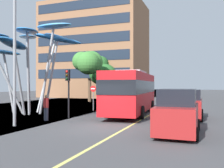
% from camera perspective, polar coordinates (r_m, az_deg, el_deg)
% --- Properties ---
extents(ground, '(120.00, 240.00, 0.10)m').
position_cam_1_polar(ground, '(14.61, -5.33, -9.96)').
color(ground, '#424244').
extents(red_bus, '(3.41, 10.69, 3.59)m').
position_cam_1_polar(red_bus, '(20.60, 4.61, -1.50)').
color(red_bus, red).
rests_on(red_bus, ground).
extents(leaf_sculpture, '(8.37, 9.09, 7.53)m').
position_cam_1_polar(leaf_sculpture, '(22.25, -18.73, 9.01)').
color(leaf_sculpture, '#9EA0A5').
rests_on(leaf_sculpture, ground).
extents(traffic_light_kerb_near, '(0.28, 0.42, 3.52)m').
position_cam_1_polar(traffic_light_kerb_near, '(18.27, -10.10, 0.21)').
color(traffic_light_kerb_near, black).
rests_on(traffic_light_kerb_near, ground).
extents(traffic_light_kerb_far, '(0.28, 0.42, 3.86)m').
position_cam_1_polar(traffic_light_kerb_far, '(23.63, -3.17, 0.67)').
color(traffic_light_kerb_far, black).
rests_on(traffic_light_kerb_far, ground).
extents(traffic_light_island_mid, '(0.28, 0.42, 3.49)m').
position_cam_1_polar(traffic_light_island_mid, '(26.41, -0.30, 0.03)').
color(traffic_light_island_mid, black).
rests_on(traffic_light_island_mid, ground).
extents(car_parked_near, '(2.04, 4.39, 2.23)m').
position_cam_1_polar(car_parked_near, '(12.75, 14.87, -6.45)').
color(car_parked_near, maroon).
rests_on(car_parked_near, ground).
extents(car_parked_mid, '(1.91, 4.29, 2.10)m').
position_cam_1_polar(car_parked_mid, '(18.67, 17.32, -4.62)').
color(car_parked_mid, maroon).
rests_on(car_parked_mid, ground).
extents(street_lamp, '(1.80, 0.44, 8.61)m').
position_cam_1_polar(street_lamp, '(15.71, -20.48, 10.77)').
color(street_lamp, gray).
rests_on(street_lamp, ground).
extents(tree_pavement_near, '(4.47, 4.73, 7.41)m').
position_cam_1_polar(tree_pavement_near, '(36.12, -5.54, 4.92)').
color(tree_pavement_near, brown).
rests_on(tree_pavement_near, ground).
extents(tree_pavement_far, '(5.06, 5.35, 7.47)m').
position_cam_1_polar(tree_pavement_far, '(41.48, -2.27, 2.67)').
color(tree_pavement_far, brown).
rests_on(tree_pavement_far, ground).
extents(pedestrian, '(0.34, 0.34, 1.76)m').
position_cam_1_polar(pedestrian, '(17.44, -14.91, -5.27)').
color(pedestrian, '#2D3342').
rests_on(pedestrian, ground).
extents(no_entry_sign, '(0.60, 0.12, 2.37)m').
position_cam_1_polar(no_entry_sign, '(23.41, -4.34, -2.27)').
color(no_entry_sign, gray).
rests_on(no_entry_sign, ground).
extents(backdrop_building, '(19.58, 13.03, 18.64)m').
position_cam_1_polar(backdrop_building, '(51.29, -3.81, 7.52)').
color(backdrop_building, '#8E6042').
rests_on(backdrop_building, ground).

